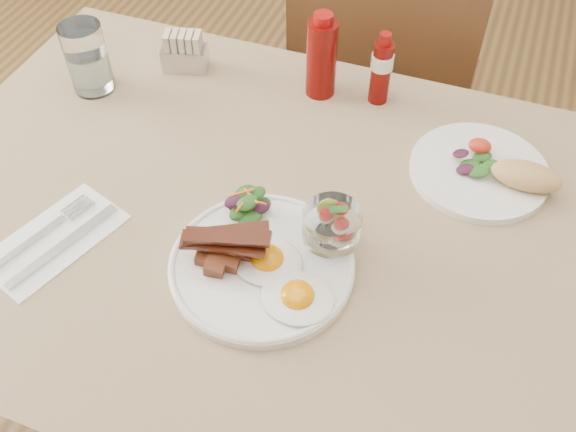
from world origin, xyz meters
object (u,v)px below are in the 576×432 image
Objects in this scene: chair_far at (382,92)px; ketchup_bottle at (322,57)px; table at (293,254)px; main_plate at (262,266)px; water_glass at (88,62)px; hot_sauce_bottle at (381,69)px; fruit_cup at (332,225)px; second_plate at (490,171)px; sugar_caddy at (185,53)px.

chair_far reaches higher than ketchup_bottle.
table is 4.75× the size of main_plate.
water_glass reaches higher than table.
fruit_cup is at bearing -85.85° from hot_sauce_bottle.
second_plate is 2.58× the size of sugar_caddy.
second_plate is 0.77m from water_glass.
hot_sauce_bottle is 1.07× the size of water_glass.
second_plate is at bearing 1.16° from water_glass.
chair_far is at bearing 89.23° from main_plate.
chair_far is 0.81m from main_plate.
main_plate is 0.12m from fruit_cup.
water_glass reaches higher than main_plate.
fruit_cup is 0.35× the size of second_plate.
chair_far is at bearing 90.00° from table.
ketchup_bottle is at bearing 100.89° from table.
table is 0.15m from main_plate.
chair_far is at bearing 98.62° from hot_sauce_bottle.
sugar_caddy is (-0.34, -0.35, 0.26)m from chair_far.
table is 9.77× the size of water_glass.
chair_far reaches higher than hot_sauce_bottle.
sugar_caddy is at bearing 137.87° from table.
main_plate is 2.06× the size of water_glass.
chair_far is 6.83× the size of water_glass.
fruit_cup is 0.39m from hot_sauce_bottle.
table is 0.54m from water_glass.
chair_far reaches higher than main_plate.
ketchup_bottle is at bearing 18.44° from water_glass.
main_plate is 2.84× the size of sugar_caddy.
water_glass is at bearing 147.69° from main_plate.
second_plate is (0.28, 0.21, 0.10)m from table.
chair_far is 10.42× the size of fruit_cup.
main_plate is at bearing -132.81° from second_plate.
fruit_cup is 0.91× the size of sugar_caddy.
chair_far is at bearing 121.65° from second_plate.
main_plate is at bearing -83.09° from ketchup_bottle.
fruit_cup is 0.40m from ketchup_bottle.
chair_far is 0.46m from ketchup_bottle.
chair_far is (0.00, 0.66, -0.14)m from table.
fruit_cup is at bearing 37.55° from main_plate.
second_plate is at bearing -58.35° from chair_far.
fruit_cup is 0.55m from sugar_caddy.
second_plate is at bearing -24.86° from sugar_caddy.
main_plate is 1.10× the size of second_plate.
water_glass is (-0.56, 0.23, -0.01)m from fruit_cup.
fruit_cup is at bearing -129.56° from second_plate.
main_plate is at bearing -32.31° from water_glass.
sugar_caddy is at bearing -175.58° from ketchup_bottle.
ketchup_bottle is 0.11m from hot_sauce_bottle.
table is 1.43× the size of chair_far.
water_glass is (-0.77, -0.02, 0.04)m from second_plate.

